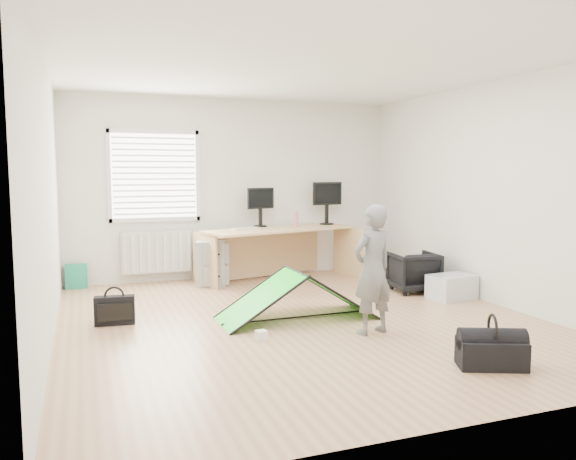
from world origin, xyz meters
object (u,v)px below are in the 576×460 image
object	(u,v)px
desk	(280,254)
monitor_right	(327,209)
person	(372,269)
laptop_bag	(115,310)
thermos	(296,219)
duffel_bag	(491,354)
filing_cabinet	(212,262)
kite	(297,295)
storage_crate	(452,287)
monitor_left	(260,213)
office_chair	(414,272)

from	to	relation	value
desk	monitor_right	size ratio (longest dim) A/B	4.47
person	laptop_bag	distance (m)	2.73
thermos	duffel_bag	xyz separation A→B (m)	(0.10, -4.23, -0.78)
desk	filing_cabinet	distance (m)	1.01
monitor_right	kite	bearing A→B (deg)	-129.34
desk	laptop_bag	xyz separation A→B (m)	(-2.45, -1.68, -0.24)
storage_crate	duffel_bag	size ratio (longest dim) A/B	1.02
person	kite	size ratio (longest dim) A/B	0.76
filing_cabinet	laptop_bag	distance (m)	2.29
filing_cabinet	duffel_bag	bearing A→B (deg)	-53.10
filing_cabinet	kite	bearing A→B (deg)	-59.94
monitor_left	monitor_right	world-z (taller)	monitor_right
thermos	kite	bearing A→B (deg)	-110.83
thermos	office_chair	distance (m)	1.96
monitor_right	person	world-z (taller)	person
laptop_bag	thermos	bearing A→B (deg)	40.14
monitor_left	kite	size ratio (longest dim) A/B	0.26
monitor_left	duffel_bag	world-z (taller)	monitor_left
thermos	person	size ratio (longest dim) A/B	0.18
filing_cabinet	storage_crate	xyz separation A→B (m)	(2.65, -1.99, -0.16)
kite	duffel_bag	bearing A→B (deg)	-64.82
storage_crate	laptop_bag	xyz separation A→B (m)	(-4.09, 0.22, -0.00)
thermos	storage_crate	world-z (taller)	thermos
desk	duffel_bag	xyz separation A→B (m)	(0.40, -4.12, -0.27)
storage_crate	laptop_bag	bearing A→B (deg)	176.87
filing_cabinet	person	bearing A→B (deg)	-53.84
storage_crate	office_chair	bearing A→B (deg)	111.53
filing_cabinet	thermos	world-z (taller)	thermos
monitor_left	office_chair	bearing A→B (deg)	-62.37
filing_cabinet	laptop_bag	world-z (taller)	filing_cabinet
filing_cabinet	monitor_left	distance (m)	1.08
monitor_left	monitor_right	distance (m)	1.09
storage_crate	duffel_bag	xyz separation A→B (m)	(-1.24, -2.22, -0.04)
storage_crate	desk	bearing A→B (deg)	130.67
filing_cabinet	monitor_right	bearing A→B (deg)	25.11
office_chair	laptop_bag	bearing A→B (deg)	12.39
person	storage_crate	xyz separation A→B (m)	(1.69, 1.00, -0.49)
person	kite	distance (m)	1.00
thermos	kite	size ratio (longest dim) A/B	0.14
thermos	office_chair	bearing A→B (deg)	-52.56
storage_crate	duffel_bag	bearing A→B (deg)	-119.24
storage_crate	kite	bearing A→B (deg)	-174.38
monitor_right	thermos	bearing A→B (deg)	-170.15
laptop_bag	monitor_right	bearing A→B (deg)	37.81
office_chair	kite	world-z (taller)	office_chair
monitor_left	kite	xyz separation A→B (m)	(-0.35, -2.44, -0.73)
laptop_bag	person	bearing A→B (deg)	-19.97
monitor_right	laptop_bag	xyz separation A→B (m)	(-3.34, -1.99, -0.87)
storage_crate	monitor_left	bearing A→B (deg)	129.69
person	filing_cabinet	bearing A→B (deg)	-86.31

